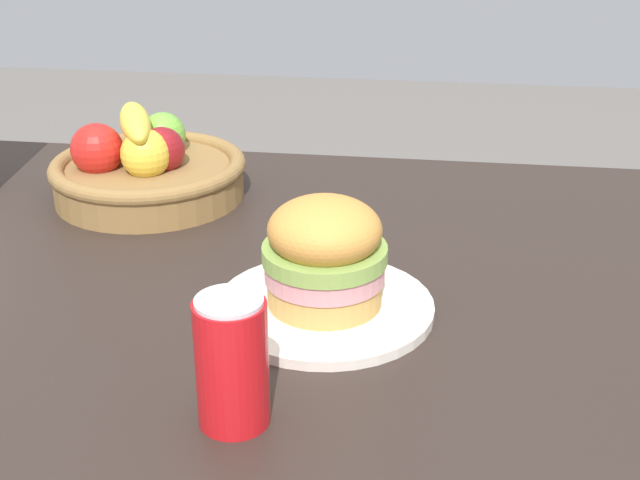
{
  "coord_description": "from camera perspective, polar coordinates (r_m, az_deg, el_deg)",
  "views": [
    {
      "loc": [
        0.13,
        -0.93,
        1.23
      ],
      "look_at": [
        0.01,
        -0.03,
        0.81
      ],
      "focal_mm": 47.98,
      "sensor_mm": 36.0,
      "label": 1
    }
  ],
  "objects": [
    {
      "name": "dining_table",
      "position": [
        1.1,
        -0.28,
        -7.03
      ],
      "size": [
        1.4,
        0.9,
        0.75
      ],
      "color": "#2D231E",
      "rests_on": "ground_plane"
    },
    {
      "name": "plate",
      "position": [
        0.97,
        0.3,
        -4.49
      ],
      "size": [
        0.25,
        0.25,
        0.01
      ],
      "primitive_type": "cylinder",
      "color": "silver",
      "rests_on": "dining_table"
    },
    {
      "name": "sandwich",
      "position": [
        0.94,
        0.31,
        -0.88
      ],
      "size": [
        0.14,
        0.14,
        0.12
      ],
      "color": "tan",
      "rests_on": "plate"
    },
    {
      "name": "soda_can",
      "position": [
        0.77,
        -5.9,
        -8.09
      ],
      "size": [
        0.07,
        0.07,
        0.13
      ],
      "color": "red",
      "rests_on": "dining_table"
    },
    {
      "name": "fruit_basket",
      "position": [
        1.3,
        -11.5,
        4.73
      ],
      "size": [
        0.29,
        0.29,
        0.14
      ],
      "color": "olive",
      "rests_on": "dining_table"
    }
  ]
}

